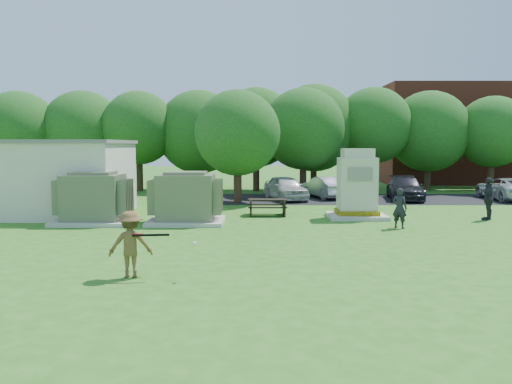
{
  "coord_description": "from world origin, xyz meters",
  "views": [
    {
      "loc": [
        0.02,
        -15.36,
        3.12
      ],
      "look_at": [
        0.0,
        4.0,
        1.3
      ],
      "focal_mm": 35.0,
      "sensor_mm": 36.0,
      "label": 1
    }
  ],
  "objects_px": {
    "transformer_left": "(94,199)",
    "car_dark": "(405,188)",
    "batter": "(130,244)",
    "car_silver_b": "(506,189)",
    "transformer_right": "(186,199)",
    "car_white": "(286,188)",
    "generator_cabinet": "(357,188)",
    "person_by_generator": "(400,208)",
    "car_silver_a": "(324,187)",
    "picnic_table": "(267,205)",
    "person_walking_right": "(489,199)"
  },
  "relations": [
    {
      "from": "person_by_generator",
      "to": "car_white",
      "type": "bearing_deg",
      "value": -34.54
    },
    {
      "from": "car_silver_b",
      "to": "car_dark",
      "type": "bearing_deg",
      "value": -0.05
    },
    {
      "from": "person_by_generator",
      "to": "car_silver_b",
      "type": "distance_m",
      "value": 13.31
    },
    {
      "from": "car_white",
      "to": "car_dark",
      "type": "height_order",
      "value": "car_white"
    },
    {
      "from": "car_silver_b",
      "to": "person_by_generator",
      "type": "bearing_deg",
      "value": 48.58
    },
    {
      "from": "car_silver_a",
      "to": "car_silver_b",
      "type": "height_order",
      "value": "car_silver_a"
    },
    {
      "from": "batter",
      "to": "car_silver_a",
      "type": "height_order",
      "value": "batter"
    },
    {
      "from": "generator_cabinet",
      "to": "person_by_generator",
      "type": "relative_size",
      "value": 1.95
    },
    {
      "from": "batter",
      "to": "car_silver_a",
      "type": "xyz_separation_m",
      "value": [
        7.02,
        17.85,
        -0.15
      ]
    },
    {
      "from": "transformer_left",
      "to": "batter",
      "type": "xyz_separation_m",
      "value": [
        3.54,
        -8.25,
        -0.18
      ]
    },
    {
      "from": "generator_cabinet",
      "to": "batter",
      "type": "relative_size",
      "value": 1.89
    },
    {
      "from": "generator_cabinet",
      "to": "car_dark",
      "type": "xyz_separation_m",
      "value": [
        4.24,
        7.27,
        -0.65
      ]
    },
    {
      "from": "transformer_right",
      "to": "car_white",
      "type": "distance_m",
      "value": 9.69
    },
    {
      "from": "transformer_right",
      "to": "car_silver_b",
      "type": "distance_m",
      "value": 19.15
    },
    {
      "from": "generator_cabinet",
      "to": "transformer_right",
      "type": "bearing_deg",
      "value": -168.95
    },
    {
      "from": "transformer_left",
      "to": "batter",
      "type": "bearing_deg",
      "value": -66.8
    },
    {
      "from": "car_dark",
      "to": "car_silver_b",
      "type": "relative_size",
      "value": 1.0
    },
    {
      "from": "car_silver_a",
      "to": "car_dark",
      "type": "relative_size",
      "value": 0.85
    },
    {
      "from": "transformer_left",
      "to": "batter",
      "type": "distance_m",
      "value": 8.98
    },
    {
      "from": "transformer_right",
      "to": "generator_cabinet",
      "type": "xyz_separation_m",
      "value": [
        7.12,
        1.39,
        0.33
      ]
    },
    {
      "from": "picnic_table",
      "to": "person_walking_right",
      "type": "relative_size",
      "value": 0.96
    },
    {
      "from": "car_dark",
      "to": "person_walking_right",
      "type": "bearing_deg",
      "value": -71.52
    },
    {
      "from": "picnic_table",
      "to": "batter",
      "type": "distance_m",
      "value": 11.01
    },
    {
      "from": "transformer_left",
      "to": "car_dark",
      "type": "relative_size",
      "value": 0.66
    },
    {
      "from": "batter",
      "to": "car_dark",
      "type": "xyz_separation_m",
      "value": [
        11.52,
        16.92,
        -0.13
      ]
    },
    {
      "from": "generator_cabinet",
      "to": "picnic_table",
      "type": "xyz_separation_m",
      "value": [
        -3.81,
        0.8,
        -0.85
      ]
    },
    {
      "from": "batter",
      "to": "person_walking_right",
      "type": "relative_size",
      "value": 0.88
    },
    {
      "from": "picnic_table",
      "to": "car_dark",
      "type": "height_order",
      "value": "car_dark"
    },
    {
      "from": "generator_cabinet",
      "to": "car_white",
      "type": "relative_size",
      "value": 0.73
    },
    {
      "from": "generator_cabinet",
      "to": "person_by_generator",
      "type": "height_order",
      "value": "generator_cabinet"
    },
    {
      "from": "batter",
      "to": "car_silver_b",
      "type": "distance_m",
      "value": 24.13
    },
    {
      "from": "car_white",
      "to": "picnic_table",
      "type": "bearing_deg",
      "value": -117.13
    },
    {
      "from": "car_silver_a",
      "to": "car_white",
      "type": "bearing_deg",
      "value": 5.23
    },
    {
      "from": "person_by_generator",
      "to": "person_walking_right",
      "type": "xyz_separation_m",
      "value": [
        4.31,
        2.08,
        0.13
      ]
    },
    {
      "from": "batter",
      "to": "person_by_generator",
      "type": "relative_size",
      "value": 1.03
    },
    {
      "from": "batter",
      "to": "car_silver_a",
      "type": "relative_size",
      "value": 0.41
    },
    {
      "from": "picnic_table",
      "to": "person_walking_right",
      "type": "bearing_deg",
      "value": -8.56
    },
    {
      "from": "car_dark",
      "to": "transformer_left",
      "type": "bearing_deg",
      "value": -139.91
    },
    {
      "from": "generator_cabinet",
      "to": "car_silver_a",
      "type": "xyz_separation_m",
      "value": [
        -0.27,
        8.2,
        -0.67
      ]
    },
    {
      "from": "transformer_left",
      "to": "car_silver_b",
      "type": "distance_m",
      "value": 22.52
    },
    {
      "from": "transformer_right",
      "to": "picnic_table",
      "type": "xyz_separation_m",
      "value": [
        3.31,
        2.19,
        -0.51
      ]
    },
    {
      "from": "generator_cabinet",
      "to": "person_walking_right",
      "type": "height_order",
      "value": "generator_cabinet"
    },
    {
      "from": "transformer_left",
      "to": "generator_cabinet",
      "type": "relative_size",
      "value": 1.01
    },
    {
      "from": "picnic_table",
      "to": "car_silver_b",
      "type": "relative_size",
      "value": 0.38
    },
    {
      "from": "transformer_left",
      "to": "transformer_right",
      "type": "height_order",
      "value": "same"
    },
    {
      "from": "person_by_generator",
      "to": "generator_cabinet",
      "type": "bearing_deg",
      "value": -33.21
    },
    {
      "from": "car_white",
      "to": "car_dark",
      "type": "xyz_separation_m",
      "value": [
        6.87,
        0.08,
        -0.03
      ]
    },
    {
      "from": "car_white",
      "to": "car_silver_b",
      "type": "xyz_separation_m",
      "value": [
        12.63,
        0.01,
        -0.06
      ]
    },
    {
      "from": "person_by_generator",
      "to": "person_walking_right",
      "type": "bearing_deg",
      "value": -119.34
    },
    {
      "from": "transformer_right",
      "to": "transformer_left",
      "type": "bearing_deg",
      "value": 180.0
    }
  ]
}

